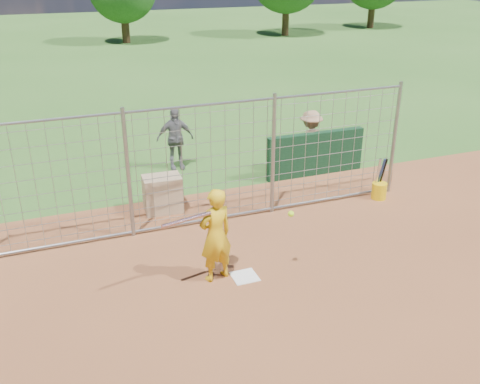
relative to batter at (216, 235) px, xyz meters
name	(u,v)px	position (x,y,z in m)	size (l,w,h in m)	color
ground	(240,271)	(0.46, 0.05, -0.84)	(100.00, 100.00, 0.00)	#2D591E
home_plate	(245,277)	(0.46, -0.15, -0.83)	(0.43, 0.43, 0.02)	silver
dugout_wall	(315,154)	(3.86, 3.65, -0.29)	(2.60, 0.20, 1.10)	#11381E
batter	(216,235)	(0.00, 0.00, 0.00)	(0.61, 0.40, 1.67)	gold
bystander_b	(175,139)	(0.71, 5.32, -0.02)	(0.95, 0.40, 1.63)	slate
bystander_c	(310,142)	(3.84, 3.89, -0.04)	(1.03, 0.59, 1.60)	#997153
equipment_bin	(163,194)	(-0.21, 2.94, -0.44)	(0.80, 0.55, 0.80)	tan
equipment_in_play	(213,218)	(-0.11, -0.23, 0.45)	(2.23, 0.30, 0.24)	silver
bucket_with_bats	(379,188)	(4.53, 1.81, -0.59)	(0.34, 0.36, 0.98)	#E8BA0C
backstop_fence	(204,166)	(0.46, 2.05, 0.42)	(9.08, 0.08, 2.60)	gray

